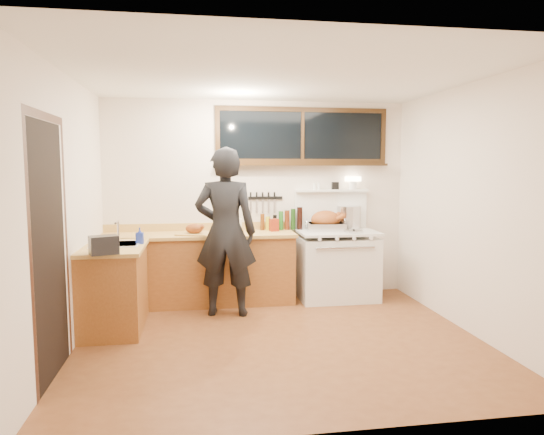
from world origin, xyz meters
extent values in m
cube|color=brown|center=(0.00, 0.00, -0.01)|extent=(4.00, 3.50, 0.02)
cube|color=silver|center=(0.00, 1.77, 1.30)|extent=(4.00, 0.05, 2.60)
cube|color=silver|center=(0.00, -1.77, 1.30)|extent=(4.00, 0.05, 2.60)
cube|color=silver|center=(-2.02, 0.00, 1.30)|extent=(0.05, 3.50, 2.60)
cube|color=silver|center=(2.02, 0.00, 1.30)|extent=(0.05, 3.50, 2.60)
cube|color=white|center=(0.00, 0.00, 2.62)|extent=(4.00, 3.50, 0.05)
cube|color=brown|center=(-0.80, 1.45, 0.43)|extent=(2.40, 0.60, 0.86)
cube|color=tan|center=(-0.80, 1.44, 0.88)|extent=(2.44, 0.64, 0.04)
cube|color=tan|center=(-0.80, 1.74, 0.95)|extent=(2.40, 0.03, 0.10)
sphere|color=#B78C38|center=(-1.80, 1.17, 0.70)|extent=(0.03, 0.03, 0.03)
sphere|color=#B78C38|center=(-1.30, 1.17, 0.70)|extent=(0.03, 0.03, 0.03)
sphere|color=#B78C38|center=(-0.80, 1.17, 0.70)|extent=(0.03, 0.03, 0.03)
sphere|color=#B78C38|center=(-0.30, 1.17, 0.70)|extent=(0.03, 0.03, 0.03)
sphere|color=#B78C38|center=(0.15, 1.17, 0.70)|extent=(0.03, 0.03, 0.03)
cube|color=brown|center=(-1.70, 0.62, 0.43)|extent=(0.60, 1.05, 0.86)
cube|color=tan|center=(-1.69, 0.62, 0.88)|extent=(0.64, 1.09, 0.04)
cube|color=white|center=(-1.68, 0.70, 0.84)|extent=(0.45, 0.40, 0.14)
cube|color=white|center=(-1.68, 0.70, 0.91)|extent=(0.50, 0.45, 0.01)
cylinder|color=silver|center=(-1.68, 0.88, 1.02)|extent=(0.02, 0.02, 0.24)
cylinder|color=silver|center=(-1.68, 0.80, 1.13)|extent=(0.02, 0.18, 0.02)
cube|color=white|center=(1.00, 1.40, 0.41)|extent=(1.00, 0.70, 0.82)
cube|color=white|center=(1.00, 1.40, 0.89)|extent=(1.02, 0.72, 0.03)
cube|color=white|center=(1.00, 1.06, 0.52)|extent=(0.88, 0.02, 0.46)
cylinder|color=silver|center=(1.00, 1.03, 0.74)|extent=(0.75, 0.02, 0.02)
cylinder|color=white|center=(0.67, 1.04, 0.85)|extent=(0.04, 0.03, 0.04)
cylinder|color=white|center=(0.89, 1.04, 0.85)|extent=(0.04, 0.03, 0.04)
cylinder|color=white|center=(1.11, 1.04, 0.85)|extent=(0.04, 0.03, 0.04)
cylinder|color=white|center=(1.33, 1.04, 0.85)|extent=(0.04, 0.03, 0.04)
cube|color=white|center=(1.00, 1.72, 1.15)|extent=(1.00, 0.05, 0.50)
cube|color=white|center=(1.00, 1.69, 1.41)|extent=(1.00, 0.12, 0.03)
cylinder|color=white|center=(1.30, 1.69, 1.48)|extent=(0.11, 0.11, 0.11)
cube|color=#FFE5B2|center=(1.30, 1.69, 1.57)|extent=(0.19, 0.10, 0.06)
cube|color=black|center=(1.05, 1.69, 1.48)|extent=(0.09, 0.05, 0.10)
cylinder|color=white|center=(0.82, 1.69, 1.47)|extent=(0.04, 0.04, 0.09)
cylinder|color=white|center=(0.76, 1.69, 1.47)|extent=(0.04, 0.04, 0.09)
cube|color=black|center=(0.60, 1.73, 2.15)|extent=(2.20, 0.01, 0.62)
cube|color=black|center=(0.60, 1.73, 2.49)|extent=(2.32, 0.04, 0.06)
cube|color=black|center=(0.60, 1.73, 1.81)|extent=(2.32, 0.04, 0.06)
cube|color=black|center=(-0.53, 1.73, 2.15)|extent=(0.06, 0.04, 0.62)
cube|color=black|center=(1.73, 1.73, 2.15)|extent=(0.06, 0.04, 0.62)
cube|color=black|center=(0.60, 1.73, 2.15)|extent=(0.04, 0.04, 0.62)
cube|color=black|center=(0.60, 1.68, 1.76)|extent=(2.32, 0.13, 0.03)
cube|color=black|center=(-1.99, -0.55, 1.05)|extent=(0.01, 0.86, 2.10)
cube|color=black|center=(-1.99, -1.03, 1.05)|extent=(0.01, 0.07, 2.10)
cube|color=black|center=(-1.99, -0.07, 1.05)|extent=(0.01, 0.07, 2.10)
cube|color=black|center=(-1.99, -0.55, 2.14)|extent=(0.01, 1.04, 0.07)
cube|color=black|center=(0.10, 1.74, 1.32)|extent=(0.46, 0.02, 0.04)
cube|color=silver|center=(-0.10, 1.72, 1.21)|extent=(0.02, 0.00, 0.18)
cube|color=black|center=(-0.10, 1.72, 1.35)|extent=(0.02, 0.02, 0.10)
cube|color=silver|center=(-0.02, 1.72, 1.21)|extent=(0.02, 0.00, 0.18)
cube|color=black|center=(-0.02, 1.72, 1.35)|extent=(0.02, 0.02, 0.10)
cube|color=silver|center=(0.06, 1.72, 1.21)|extent=(0.02, 0.00, 0.18)
cube|color=black|center=(0.06, 1.72, 1.35)|extent=(0.02, 0.02, 0.10)
cube|color=silver|center=(0.14, 1.72, 1.21)|extent=(0.03, 0.00, 0.18)
cube|color=black|center=(0.14, 1.72, 1.35)|extent=(0.02, 0.02, 0.10)
cube|color=silver|center=(0.22, 1.72, 1.21)|extent=(0.03, 0.00, 0.18)
cube|color=black|center=(0.22, 1.72, 1.35)|extent=(0.02, 0.02, 0.10)
imported|color=black|center=(-0.48, 0.93, 0.98)|extent=(0.79, 0.59, 1.96)
imported|color=#2136A9|center=(-1.43, 0.72, 0.99)|extent=(0.08, 0.08, 0.18)
cube|color=black|center=(-1.70, 0.12, 0.99)|extent=(0.30, 0.26, 0.18)
cube|color=tan|center=(-0.85, 1.33, 0.91)|extent=(0.48, 0.42, 0.02)
ellipsoid|color=brown|center=(-0.85, 1.33, 0.97)|extent=(0.26, 0.22, 0.13)
sphere|color=brown|center=(-0.75, 1.38, 1.00)|extent=(0.05, 0.05, 0.05)
sphere|color=brown|center=(-0.75, 1.28, 1.00)|extent=(0.05, 0.05, 0.05)
cube|color=silver|center=(0.87, 1.49, 0.95)|extent=(0.54, 0.43, 0.10)
cube|color=#3F3F42|center=(0.87, 1.49, 0.98)|extent=(0.47, 0.37, 0.03)
torus|color=silver|center=(0.61, 1.49, 1.00)|extent=(0.03, 0.10, 0.10)
torus|color=silver|center=(1.12, 1.49, 1.00)|extent=(0.03, 0.10, 0.10)
ellipsoid|color=brown|center=(0.87, 1.49, 1.04)|extent=(0.42, 0.34, 0.25)
cylinder|color=brown|center=(1.00, 1.39, 1.06)|extent=(0.14, 0.08, 0.11)
sphere|color=brown|center=(1.07, 1.39, 1.09)|extent=(0.07, 0.07, 0.07)
cylinder|color=brown|center=(1.00, 1.58, 1.06)|extent=(0.14, 0.08, 0.11)
sphere|color=brown|center=(1.07, 1.58, 1.09)|extent=(0.07, 0.07, 0.07)
cylinder|color=silver|center=(1.23, 1.63, 1.05)|extent=(0.40, 0.40, 0.31)
cylinder|color=silver|center=(1.10, 1.64, 0.96)|extent=(0.16, 0.16, 0.12)
cylinder|color=black|center=(1.10, 1.76, 1.01)|extent=(0.02, 0.16, 0.02)
cylinder|color=silver|center=(1.18, 1.25, 0.91)|extent=(0.29, 0.29, 0.02)
sphere|color=black|center=(1.18, 1.25, 0.93)|extent=(0.03, 0.03, 0.03)
cube|color=maroon|center=(0.18, 1.51, 0.98)|extent=(0.12, 0.11, 0.16)
cylinder|color=white|center=(-0.28, 1.55, 0.99)|extent=(0.10, 0.10, 0.17)
cylinder|color=black|center=(0.04, 1.63, 1.01)|extent=(0.06, 0.06, 0.22)
cylinder|color=black|center=(0.12, 1.63, 0.99)|extent=(0.06, 0.06, 0.18)
cylinder|color=black|center=(0.21, 1.63, 1.00)|extent=(0.05, 0.05, 0.20)
cylinder|color=black|center=(0.29, 1.63, 1.02)|extent=(0.06, 0.06, 0.25)
cylinder|color=black|center=(0.38, 1.63, 1.03)|extent=(0.07, 0.07, 0.26)
cylinder|color=black|center=(0.46, 1.63, 1.04)|extent=(0.06, 0.06, 0.28)
cylinder|color=black|center=(0.55, 1.63, 1.05)|extent=(0.07, 0.07, 0.30)
camera|label=1|loc=(-0.82, -4.66, 1.74)|focal=32.00mm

